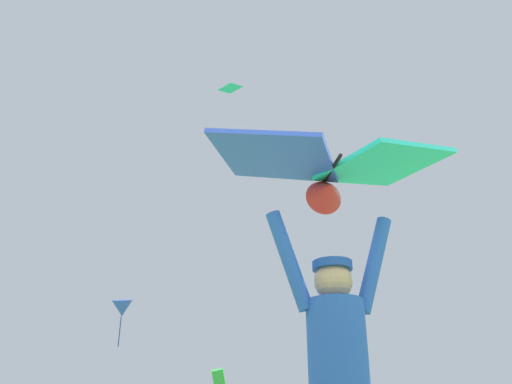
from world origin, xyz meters
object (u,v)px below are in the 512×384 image
held_stunt_kite (329,170)px  kite_flyer_person (339,380)px  marker_flag (363,381)px  distant_kite_green_high_right (219,379)px  distant_kite_teal_low_right (230,87)px  distant_kite_blue_mid_right (122,308)px

held_stunt_kite → kite_flyer_person: bearing=82.2°
kite_flyer_person → marker_flag: (3.78, 7.02, 0.70)m
kite_flyer_person → marker_flag: kite_flyer_person is taller
distant_kite_green_high_right → distant_kite_teal_low_right: 22.42m
kite_flyer_person → held_stunt_kite: bearing=-97.8°
marker_flag → distant_kite_green_high_right: bearing=83.4°
marker_flag → held_stunt_kite: bearing=-118.1°
distant_kite_teal_low_right → distant_kite_blue_mid_right: bearing=97.6°
distant_kite_teal_low_right → distant_kite_green_high_right: bearing=77.5°
kite_flyer_person → distant_kite_teal_low_right: size_ratio=2.44×
kite_flyer_person → held_stunt_kite: size_ratio=1.19×
held_stunt_kite → distant_kite_blue_mid_right: size_ratio=0.60×
distant_kite_blue_mid_right → distant_kite_teal_low_right: (2.11, -15.90, 4.35)m
distant_kite_blue_mid_right → held_stunt_kite: bearing=-90.1°
held_stunt_kite → marker_flag: (3.79, 7.09, -0.57)m
kite_flyer_person → distant_kite_blue_mid_right: size_ratio=0.72×
distant_kite_green_high_right → marker_flag: bearing=-96.6°
distant_kite_teal_low_right → kite_flyer_person: bearing=-100.2°
distant_kite_green_high_right → marker_flag: size_ratio=0.76×
distant_kite_blue_mid_right → kite_flyer_person: bearing=-90.1°
distant_kite_green_high_right → distant_kite_teal_low_right: bearing=-102.5°
distant_kite_green_high_right → distant_kite_blue_mid_right: size_ratio=0.53×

